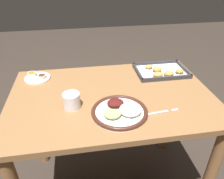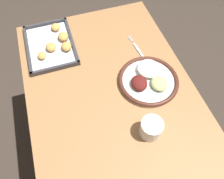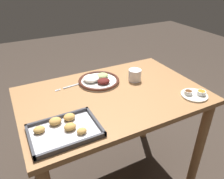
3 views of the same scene
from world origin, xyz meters
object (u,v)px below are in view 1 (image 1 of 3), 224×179
at_px(dinner_plate, 120,111).
at_px(fork, 157,113).
at_px(saucer_plate, 37,77).
at_px(drinking_cup, 72,101).
at_px(baking_tray, 162,71).

distance_m(dinner_plate, fork, 0.17).
height_order(dinner_plate, fork, dinner_plate).
height_order(saucer_plate, drinking_cup, drinking_cup).
height_order(fork, baking_tray, baking_tray).
relative_size(dinner_plate, fork, 1.33).
xyz_separation_m(fork, drinking_cup, (-0.39, 0.11, 0.04)).
bearing_deg(dinner_plate, saucer_plate, 135.97).
distance_m(dinner_plate, saucer_plate, 0.60).
xyz_separation_m(baking_tray, drinking_cup, (-0.56, -0.28, 0.03)).
bearing_deg(saucer_plate, dinner_plate, -44.03).
xyz_separation_m(dinner_plate, saucer_plate, (-0.43, 0.41, -0.00)).
distance_m(dinner_plate, drinking_cup, 0.24).
height_order(fork, saucer_plate, saucer_plate).
bearing_deg(baking_tray, dinner_plate, -132.89).
height_order(baking_tray, drinking_cup, drinking_cup).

